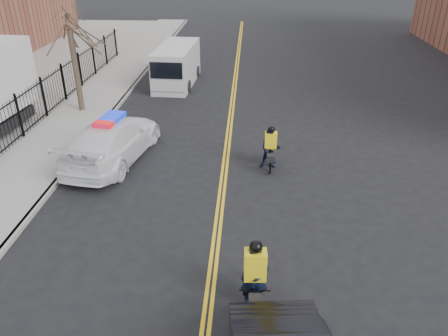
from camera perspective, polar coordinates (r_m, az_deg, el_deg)
ground at (r=13.25m, az=-0.94°, el=-8.64°), size 120.00×120.00×0.00m
center_line_left at (r=20.24m, az=0.45°, el=4.92°), size 0.10×60.00×0.01m
center_line_right at (r=20.23m, az=0.91°, el=4.91°), size 0.10×60.00×0.01m
sidewalk at (r=21.84m, az=-19.47°, el=5.24°), size 3.00×60.00×0.15m
curb at (r=21.31m, az=-15.72°, el=5.26°), size 0.20×60.00×0.15m
iron_fence at (r=22.15m, az=-23.46°, el=7.40°), size 0.12×28.00×2.00m
street_tree at (r=22.70m, az=-19.29°, el=15.29°), size 3.20×3.20×4.80m
police_cruiser at (r=17.75m, az=-14.37°, el=3.50°), size 3.20×5.95×1.80m
cargo_van at (r=26.93m, az=-6.27°, el=13.08°), size 2.32×5.52×2.27m
cyclist_near at (r=10.58m, az=3.99°, el=-15.06°), size 0.77×2.01×1.95m
cyclist_far at (r=16.72m, az=6.05°, el=2.15°), size 0.77×1.70×1.72m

